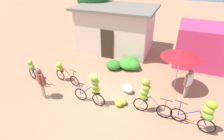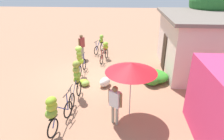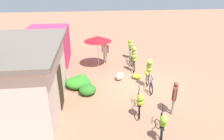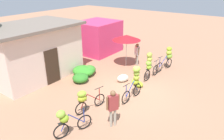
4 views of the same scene
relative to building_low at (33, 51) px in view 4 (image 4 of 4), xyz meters
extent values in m
plane|color=#A27155|center=(1.50, -5.96, -1.60)|extent=(60.00, 60.00, 0.00)
cube|color=beige|center=(0.00, 0.00, -0.10)|extent=(5.00, 3.28, 3.01)
cube|color=#72665B|center=(0.00, 0.00, 1.48)|extent=(5.50, 3.78, 0.16)
cube|color=#332319|center=(0.00, -1.66, -0.60)|extent=(0.90, 0.06, 2.00)
cube|color=#D33465|center=(5.91, -0.13, -0.35)|extent=(3.20, 2.80, 2.49)
ellipsoid|color=#2E7725|center=(0.94, -2.88, -1.34)|extent=(0.94, 0.91, 0.53)
ellipsoid|color=#358B28|center=(1.75, -2.36, -1.31)|extent=(1.26, 1.40, 0.58)
ellipsoid|color=#3C872B|center=(2.03, -2.52, -1.32)|extent=(1.01, 0.82, 0.57)
cylinder|color=beige|center=(4.63, -3.65, -0.55)|extent=(0.04, 0.04, 2.10)
cone|color=red|center=(4.63, -3.65, 0.40)|extent=(1.86, 1.86, 0.35)
torus|color=black|center=(-2.02, -5.92, -1.29)|extent=(0.61, 0.25, 0.63)
torus|color=black|center=(-2.93, -5.60, -1.29)|extent=(0.61, 0.25, 0.63)
cylinder|color=navy|center=(-2.77, -5.66, -0.98)|extent=(0.36, 0.15, 0.62)
cylinder|color=navy|center=(-2.31, -5.81, -0.98)|extent=(0.63, 0.25, 0.63)
cylinder|color=black|center=(-2.02, -5.92, -0.65)|extent=(0.48, 0.19, 0.03)
cylinder|color=navy|center=(-2.02, -5.92, -0.97)|extent=(0.04, 0.04, 0.64)
cube|color=black|center=(-2.84, -5.63, -0.94)|extent=(0.39, 0.25, 0.02)
ellipsoid|color=#7DA825|center=(-2.79, -5.67, -0.78)|extent=(0.44, 0.41, 0.31)
ellipsoid|color=#88BD3C|center=(-2.89, -5.63, -0.53)|extent=(0.40, 0.34, 0.30)
torus|color=black|center=(-0.36, -5.34, -1.30)|extent=(0.61, 0.17, 0.61)
torus|color=black|center=(-1.39, -5.13, -1.30)|extent=(0.61, 0.17, 0.61)
cylinder|color=maroon|center=(-1.21, -5.17, -1.02)|extent=(0.40, 0.11, 0.58)
cylinder|color=maroon|center=(-0.69, -5.28, -1.02)|extent=(0.70, 0.18, 0.59)
cylinder|color=black|center=(-0.36, -5.34, -0.66)|extent=(0.50, 0.13, 0.03)
cylinder|color=maroon|center=(-0.36, -5.34, -0.98)|extent=(0.04, 0.04, 0.64)
cube|color=black|center=(-1.29, -5.15, -0.96)|extent=(0.38, 0.21, 0.02)
ellipsoid|color=#98A926|center=(-1.32, -5.18, -0.80)|extent=(0.51, 0.46, 0.30)
ellipsoid|color=#8CB833|center=(-1.33, -5.18, -0.58)|extent=(0.50, 0.46, 0.27)
torus|color=black|center=(0.54, -6.24, -1.27)|extent=(0.66, 0.09, 0.66)
torus|color=black|center=(1.50, -6.31, -1.27)|extent=(0.66, 0.09, 0.66)
cylinder|color=navy|center=(1.33, -6.30, -0.95)|extent=(0.37, 0.06, 0.66)
cylinder|color=navy|center=(0.85, -6.27, -0.95)|extent=(0.65, 0.08, 0.66)
cylinder|color=black|center=(0.54, -6.24, -0.61)|extent=(0.50, 0.06, 0.03)
cylinder|color=navy|center=(0.54, -6.24, -0.94)|extent=(0.04, 0.04, 0.66)
cube|color=black|center=(1.40, -6.30, -0.91)|extent=(0.37, 0.16, 0.02)
ellipsoid|color=#9DBC27|center=(1.36, -6.26, -0.76)|extent=(0.43, 0.35, 0.29)
ellipsoid|color=#97AA33|center=(1.35, -6.31, -0.52)|extent=(0.39, 0.32, 0.30)
ellipsoid|color=olive|center=(1.38, -6.30, -0.30)|extent=(0.42, 0.36, 0.27)
ellipsoid|color=#89BD3C|center=(1.33, -6.31, -0.07)|extent=(0.45, 0.38, 0.30)
torus|color=black|center=(4.39, -5.98, -1.27)|extent=(0.67, 0.09, 0.67)
torus|color=black|center=(3.36, -5.92, -1.27)|extent=(0.67, 0.09, 0.67)
cylinder|color=slate|center=(3.54, -5.93, -0.97)|extent=(0.39, 0.06, 0.61)
cylinder|color=slate|center=(4.05, -5.96, -0.97)|extent=(0.69, 0.08, 0.62)
cylinder|color=black|center=(4.39, -5.98, -0.63)|extent=(0.50, 0.06, 0.03)
cylinder|color=slate|center=(4.39, -5.98, -0.95)|extent=(0.04, 0.04, 0.63)
cube|color=black|center=(3.46, -5.92, -0.90)|extent=(0.37, 0.16, 0.02)
ellipsoid|color=olive|center=(3.46, -5.95, -0.76)|extent=(0.37, 0.30, 0.26)
ellipsoid|color=#80BC39|center=(3.46, -5.92, -0.51)|extent=(0.45, 0.39, 0.33)
ellipsoid|color=#9BAD3E|center=(3.51, -5.94, -0.27)|extent=(0.43, 0.37, 0.29)
ellipsoid|color=#909F39|center=(3.48, -5.92, -0.03)|extent=(0.40, 0.33, 0.31)
torus|color=black|center=(4.95, -5.97, -1.27)|extent=(0.66, 0.18, 0.66)
torus|color=black|center=(6.00, -6.19, -1.27)|extent=(0.66, 0.18, 0.66)
cylinder|color=navy|center=(5.82, -6.15, -0.98)|extent=(0.41, 0.12, 0.61)
cylinder|color=navy|center=(5.29, -6.04, -0.98)|extent=(0.71, 0.18, 0.62)
cylinder|color=black|center=(4.95, -5.97, -0.58)|extent=(0.50, 0.13, 0.03)
cylinder|color=navy|center=(4.95, -5.97, -0.93)|extent=(0.04, 0.04, 0.69)
cube|color=black|center=(5.89, -6.17, -0.91)|extent=(0.38, 0.21, 0.02)
ellipsoid|color=olive|center=(5.90, -6.21, -0.74)|extent=(0.55, 0.51, 0.33)
ellipsoid|color=#9CB533|center=(5.87, -6.17, -0.49)|extent=(0.47, 0.40, 0.30)
ellipsoid|color=#8DAE27|center=(5.93, -6.14, -0.26)|extent=(0.47, 0.42, 0.28)
ellipsoid|color=#85AD2A|center=(2.41, -5.96, -1.47)|extent=(0.41, 0.46, 0.26)
ellipsoid|color=#85A23F|center=(2.48, -5.81, -1.46)|extent=(0.55, 0.51, 0.28)
ellipsoid|color=#94AB25|center=(2.39, -5.92, -1.46)|extent=(0.46, 0.53, 0.29)
ellipsoid|color=silver|center=(2.42, -4.84, -1.38)|extent=(0.82, 0.71, 0.44)
cylinder|color=gray|center=(-1.30, -6.69, -1.21)|extent=(0.11, 0.11, 0.79)
cylinder|color=gray|center=(-1.14, -6.78, -1.21)|extent=(0.11, 0.11, 0.79)
cube|color=maroon|center=(-1.22, -6.74, -0.50)|extent=(0.45, 0.36, 0.63)
cylinder|color=brown|center=(-1.44, -6.62, -0.47)|extent=(0.08, 0.08, 0.56)
cylinder|color=brown|center=(-1.00, -6.85, -0.47)|extent=(0.08, 0.08, 0.56)
sphere|color=brown|center=(-1.22, -6.74, -0.08)|extent=(0.21, 0.21, 0.21)
cylinder|color=gray|center=(5.14, -4.26, -1.23)|extent=(0.11, 0.11, 0.75)
cylinder|color=gray|center=(5.23, -4.11, -1.23)|extent=(0.11, 0.11, 0.75)
cube|color=silver|center=(5.18, -4.19, -0.56)|extent=(0.39, 0.44, 0.59)
cylinder|color=brown|center=(5.05, -4.40, -0.53)|extent=(0.08, 0.08, 0.53)
cylinder|color=brown|center=(5.32, -3.98, -0.53)|extent=(0.08, 0.08, 0.53)
sphere|color=brown|center=(5.18, -4.19, -0.16)|extent=(0.20, 0.20, 0.20)
camera|label=1|loc=(4.38, -11.99, 4.11)|focal=28.90mm
camera|label=2|loc=(10.97, -3.87, 3.18)|focal=31.63mm
camera|label=3|loc=(-8.36, -3.14, 4.02)|focal=31.85mm
camera|label=4|loc=(-6.90, -10.80, 3.89)|focal=33.69mm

